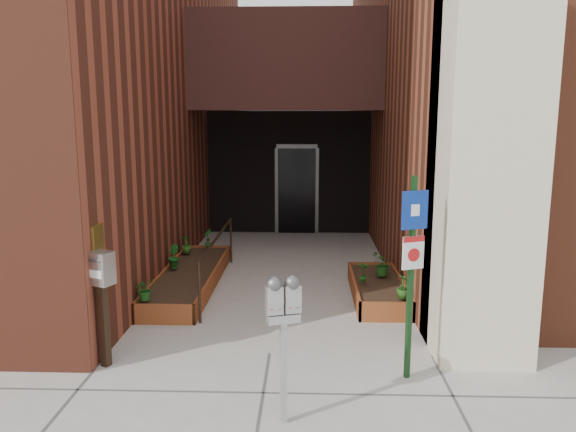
{
  "coord_description": "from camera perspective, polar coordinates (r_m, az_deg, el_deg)",
  "views": [
    {
      "loc": [
        0.46,
        -6.51,
        2.92
      ],
      "look_at": [
        0.17,
        1.8,
        1.41
      ],
      "focal_mm": 35.0,
      "sensor_mm": 36.0,
      "label": 1
    }
  ],
  "objects": [
    {
      "name": "planter_right",
      "position": [
        9.21,
        9.09,
        -7.42
      ],
      "size": [
        0.8,
        2.2,
        0.3
      ],
      "color": "brown",
      "rests_on": "ground"
    },
    {
      "name": "shrub_left_c",
      "position": [
        10.9,
        -10.31,
        -2.84
      ],
      "size": [
        0.23,
        0.23,
        0.34
      ],
      "primitive_type": "imported",
      "rotation": [
        0.0,
        0.0,
        3.36
      ],
      "color": "#295919",
      "rests_on": "planter_left"
    },
    {
      "name": "payment_dropbox",
      "position": [
        6.82,
        -18.41,
        -6.61
      ],
      "size": [
        0.33,
        0.29,
        1.38
      ],
      "color": "black",
      "rests_on": "ground"
    },
    {
      "name": "shrub_right_c",
      "position": [
        9.35,
        9.53,
        -4.9
      ],
      "size": [
        0.47,
        0.47,
        0.38
      ],
      "primitive_type": "imported",
      "rotation": [
        0.0,
        0.0,
        4.11
      ],
      "color": "#1D5418",
      "rests_on": "planter_right"
    },
    {
      "name": "shrub_left_b",
      "position": [
        9.89,
        -11.6,
        -4.04
      ],
      "size": [
        0.3,
        0.3,
        0.41
      ],
      "primitive_type": "imported",
      "rotation": [
        0.0,
        0.0,
        2.02
      ],
      "color": "#175118",
      "rests_on": "planter_left"
    },
    {
      "name": "planter_left",
      "position": [
        9.83,
        -9.95,
        -6.32
      ],
      "size": [
        0.9,
        3.6,
        0.3
      ],
      "color": "brown",
      "rests_on": "ground"
    },
    {
      "name": "handrail",
      "position": [
        9.53,
        -7.18,
        -2.95
      ],
      "size": [
        0.04,
        3.34,
        0.9
      ],
      "color": "black",
      "rests_on": "ground"
    },
    {
      "name": "ground",
      "position": [
        7.15,
        -1.91,
        -13.8
      ],
      "size": [
        80.0,
        80.0,
        0.0
      ],
      "primitive_type": "plane",
      "color": "#9E9991",
      "rests_on": "ground"
    },
    {
      "name": "shrub_right_b",
      "position": [
        8.94,
        7.68,
        -5.67
      ],
      "size": [
        0.24,
        0.24,
        0.34
      ],
      "primitive_type": "imported",
      "rotation": [
        0.0,
        0.0,
        2.7
      ],
      "color": "#1D5A19",
      "rests_on": "planter_right"
    },
    {
      "name": "shrub_left_a",
      "position": [
        8.32,
        -14.32,
        -7.19
      ],
      "size": [
        0.41,
        0.41,
        0.32
      ],
      "primitive_type": "imported",
      "rotation": [
        0.0,
        0.0,
        0.67
      ],
      "color": "#1C5518",
      "rests_on": "planter_left"
    },
    {
      "name": "shrub_left_d",
      "position": [
        11.15,
        -8.15,
        -2.31
      ],
      "size": [
        0.28,
        0.28,
        0.41
      ],
      "primitive_type": "imported",
      "rotation": [
        0.0,
        0.0,
        5.13
      ],
      "color": "#195217",
      "rests_on": "planter_left"
    },
    {
      "name": "architecture",
      "position": [
        13.58,
        -0.79,
        19.04
      ],
      "size": [
        20.0,
        14.6,
        10.0
      ],
      "color": "brown",
      "rests_on": "ground"
    },
    {
      "name": "parking_meter",
      "position": [
        5.26,
        -0.47,
        -9.52
      ],
      "size": [
        0.34,
        0.2,
        1.46
      ],
      "color": "#ABABAE",
      "rests_on": "ground"
    },
    {
      "name": "shrub_right_a",
      "position": [
        8.3,
        11.64,
        -7.04
      ],
      "size": [
        0.2,
        0.2,
        0.35
      ],
      "primitive_type": "imported",
      "rotation": [
        0.0,
        0.0,
        1.54
      ],
      "color": "#255217",
      "rests_on": "planter_right"
    },
    {
      "name": "sign_post",
      "position": [
        6.22,
        12.5,
        -4.07
      ],
      "size": [
        0.3,
        0.14,
        2.28
      ],
      "color": "#133515",
      "rests_on": "ground"
    }
  ]
}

